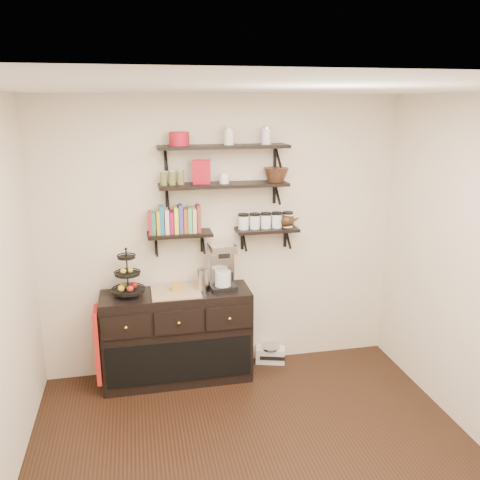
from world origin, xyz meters
name	(u,v)px	position (x,y,z in m)	size (l,w,h in m)	color
floor	(265,478)	(0.00, 0.00, 0.00)	(3.50, 3.50, 0.00)	black
ceiling	(271,88)	(0.00, 0.00, 2.70)	(3.50, 3.50, 0.02)	white
back_wall	(222,237)	(0.00, 1.75, 1.35)	(3.50, 0.02, 2.70)	beige
shelf_top	(223,147)	(0.00, 1.62, 2.23)	(1.20, 0.27, 0.23)	black
shelf_mid	(224,185)	(0.00, 1.62, 1.88)	(1.20, 0.27, 0.23)	black
shelf_low_left	(180,235)	(-0.42, 1.63, 1.43)	(0.60, 0.25, 0.23)	black
shelf_low_right	(267,230)	(0.42, 1.63, 1.43)	(0.60, 0.25, 0.23)	black
cookbooks	(174,221)	(-0.47, 1.63, 1.57)	(0.43, 0.15, 0.26)	#AC1A2B
glass_canisters	(266,221)	(0.41, 1.63, 1.51)	(0.54, 0.10, 0.13)	silver
sideboard	(177,336)	(-0.48, 1.51, 0.45)	(1.40, 0.50, 0.92)	black
fruit_stand	(128,280)	(-0.91, 1.52, 1.05)	(0.30, 0.30, 0.44)	black
candle	(176,287)	(-0.48, 1.51, 0.96)	(0.08, 0.08, 0.08)	olive
coffee_maker	(222,267)	(-0.04, 1.55, 1.11)	(0.26, 0.25, 0.44)	black
thermal_carafe	(203,280)	(-0.23, 1.49, 1.01)	(0.11, 0.11, 0.22)	silver
apron	(98,345)	(-1.21, 1.41, 0.49)	(0.04, 0.29, 0.68)	#AE2212
radio	(270,354)	(0.48, 1.65, 0.09)	(0.33, 0.25, 0.18)	silver
recipe_box	(202,172)	(-0.21, 1.61, 2.01)	(0.16, 0.06, 0.22)	maroon
walnut_bowl	(276,175)	(0.50, 1.61, 1.96)	(0.24, 0.24, 0.13)	black
ramekins	(224,178)	(0.00, 1.61, 1.95)	(0.09, 0.09, 0.10)	white
teapot	(287,219)	(0.62, 1.63, 1.53)	(0.21, 0.16, 0.16)	#321D0F
red_pot	(179,139)	(-0.40, 1.61, 2.31)	(0.18, 0.18, 0.12)	maroon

